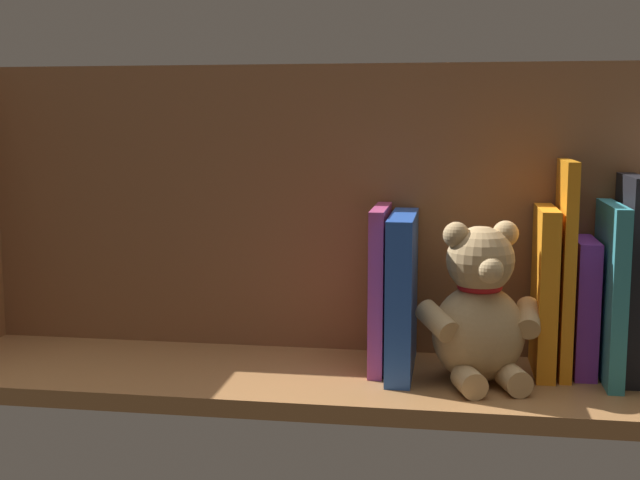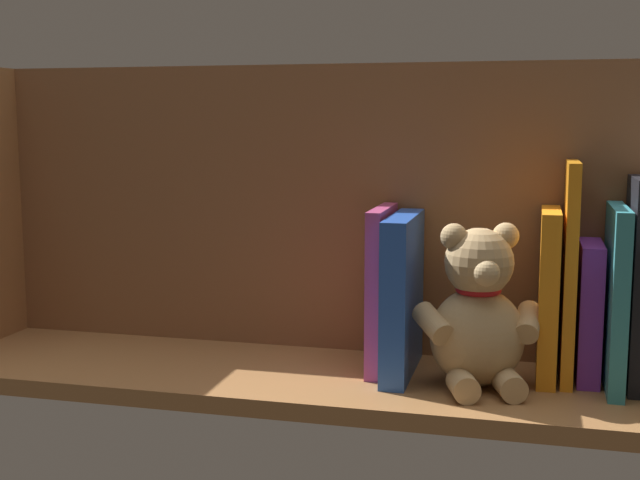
# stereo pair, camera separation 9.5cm
# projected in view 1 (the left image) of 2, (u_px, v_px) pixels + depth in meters

# --- Properties ---
(ground_plane) EXTENTS (1.05, 0.26, 0.02)m
(ground_plane) POSITION_uv_depth(u_px,v_px,m) (320.00, 378.00, 1.09)
(ground_plane) COLOR #9E6B3D
(shelf_back_panel) EXTENTS (1.05, 0.02, 0.39)m
(shelf_back_panel) POSITION_uv_depth(u_px,v_px,m) (332.00, 209.00, 1.16)
(shelf_back_panel) COLOR brown
(shelf_back_panel) RESTS_ON ground_plane
(book_0) EXTENTS (0.02, 0.12, 0.25)m
(book_0) POSITION_uv_depth(u_px,v_px,m) (630.00, 277.00, 1.04)
(book_0) COLOR black
(book_0) RESTS_ON ground_plane
(book_1) EXTENTS (0.02, 0.15, 0.22)m
(book_1) POSITION_uv_depth(u_px,v_px,m) (610.00, 292.00, 1.04)
(book_1) COLOR teal
(book_1) RESTS_ON ground_plane
(book_2) EXTENTS (0.03, 0.10, 0.17)m
(book_2) POSITION_uv_depth(u_px,v_px,m) (583.00, 306.00, 1.07)
(book_2) COLOR purple
(book_2) RESTS_ON ground_plane
(book_3) EXTENTS (0.01, 0.11, 0.27)m
(book_3) POSITION_uv_depth(u_px,v_px,m) (564.00, 268.00, 1.06)
(book_3) COLOR orange
(book_3) RESTS_ON ground_plane
(book_4) EXTENTS (0.02, 0.12, 0.21)m
(book_4) POSITION_uv_depth(u_px,v_px,m) (544.00, 291.00, 1.06)
(book_4) COLOR orange
(book_4) RESTS_ON ground_plane
(teddy_bear) EXTENTS (0.15, 0.15, 0.20)m
(teddy_bear) POSITION_uv_depth(u_px,v_px,m) (480.00, 312.00, 1.02)
(teddy_bear) COLOR tan
(teddy_bear) RESTS_ON ground_plane
(book_5) EXTENTS (0.03, 0.17, 0.20)m
(book_5) POSITION_uv_depth(u_px,v_px,m) (402.00, 293.00, 1.07)
(book_5) COLOR blue
(book_5) RESTS_ON ground_plane
(book_6) EXTENTS (0.02, 0.13, 0.21)m
(book_6) POSITION_uv_depth(u_px,v_px,m) (380.00, 287.00, 1.09)
(book_6) COLOR #B23F72
(book_6) RESTS_ON ground_plane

